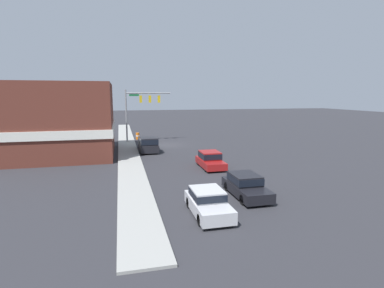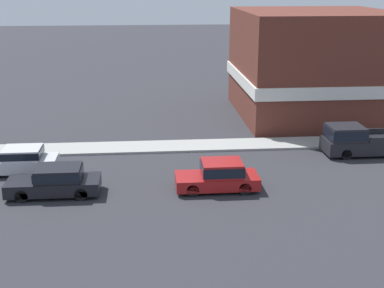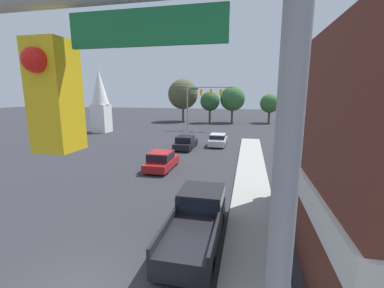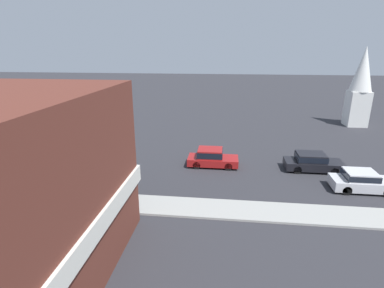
% 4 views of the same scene
% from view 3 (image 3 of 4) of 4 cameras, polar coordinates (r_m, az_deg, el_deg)
% --- Properties ---
extents(near_signal_assembly, '(6.67, 0.49, 7.71)m').
position_cam_3_polar(near_signal_assembly, '(2.92, -27.14, -4.54)').
color(near_signal_assembly, gray).
rests_on(near_signal_assembly, ground).
extents(far_signal_assembly, '(7.97, 0.49, 7.85)m').
position_cam_3_polar(far_signal_assembly, '(44.82, 2.26, 10.54)').
color(far_signal_assembly, gray).
rests_on(far_signal_assembly, ground).
extents(car_lead, '(1.93, 4.35, 1.55)m').
position_cam_3_polar(car_lead, '(21.94, -6.82, -3.55)').
color(car_lead, black).
rests_on(car_lead, ground).
extents(car_oncoming, '(1.91, 4.33, 1.48)m').
position_cam_3_polar(car_oncoming, '(31.69, 5.77, 1.01)').
color(car_oncoming, black).
rests_on(car_oncoming, ground).
extents(car_second_ahead, '(1.95, 4.71, 1.50)m').
position_cam_3_polar(car_second_ahead, '(29.85, -1.45, 0.45)').
color(car_second_ahead, black).
rests_on(car_second_ahead, ground).
extents(pickup_truck_parked, '(2.10, 5.62, 1.89)m').
position_cam_3_polar(pickup_truck_parked, '(11.91, 1.24, -15.98)').
color(pickup_truck_parked, black).
rests_on(pickup_truck_parked, ground).
extents(church_steeple, '(2.73, 2.73, 10.12)m').
position_cam_3_polar(church_steeple, '(44.91, -19.72, 9.23)').
color(church_steeple, white).
rests_on(church_steeple, ground).
extents(backdrop_tree_left_far, '(6.71, 6.71, 9.46)m').
position_cam_3_polar(backdrop_tree_left_far, '(59.03, -2.03, 10.99)').
color(backdrop_tree_left_far, '#4C3823').
rests_on(backdrop_tree_left_far, ground).
extents(backdrop_tree_left_mid, '(4.13, 4.13, 6.70)m').
position_cam_3_polar(backdrop_tree_left_mid, '(56.02, 4.00, 9.43)').
color(backdrop_tree_left_mid, '#4C3823').
rests_on(backdrop_tree_left_mid, ground).
extents(backdrop_tree_center, '(5.32, 5.32, 7.86)m').
position_cam_3_polar(backdrop_tree_center, '(56.82, 8.99, 9.93)').
color(backdrop_tree_center, '#4C3823').
rests_on(backdrop_tree_center, ground).
extents(backdrop_tree_right_mid, '(4.06, 4.06, 6.23)m').
position_cam_3_polar(backdrop_tree_right_mid, '(58.12, 16.88, 8.62)').
color(backdrop_tree_right_mid, '#4C3823').
rests_on(backdrop_tree_right_mid, ground).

